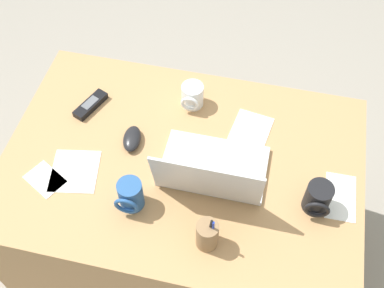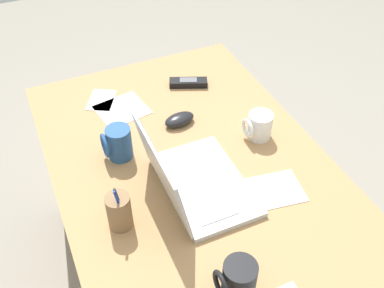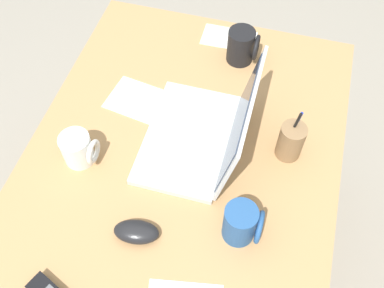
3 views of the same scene
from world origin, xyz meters
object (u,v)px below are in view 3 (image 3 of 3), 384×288
at_px(laptop, 204,133).
at_px(coffee_mug_spare, 242,223).
at_px(coffee_mug_white, 242,46).
at_px(computer_mouse, 136,232).
at_px(pen_holder, 291,141).
at_px(coffee_mug_tall, 78,149).

xyz_separation_m(laptop, coffee_mug_spare, (0.22, 0.15, 0.01)).
bearing_deg(laptop, coffee_mug_white, 174.71).
distance_m(computer_mouse, coffee_mug_white, 0.64).
xyz_separation_m(computer_mouse, pen_holder, (-0.32, 0.30, 0.04)).
height_order(computer_mouse, pen_holder, pen_holder).
xyz_separation_m(computer_mouse, coffee_mug_spare, (-0.07, 0.23, 0.04)).
bearing_deg(coffee_mug_tall, laptop, 113.72).
distance_m(coffee_mug_white, coffee_mug_spare, 0.57).
distance_m(laptop, coffee_mug_white, 0.33).
bearing_deg(pen_holder, coffee_mug_tall, -72.69).
xyz_separation_m(coffee_mug_white, coffee_mug_spare, (0.56, 0.12, 0.00)).
bearing_deg(coffee_mug_spare, coffee_mug_tall, -102.00).
height_order(coffee_mug_white, pen_holder, pen_holder).
bearing_deg(laptop, coffee_mug_tall, -66.28).
bearing_deg(coffee_mug_white, coffee_mug_spare, 11.71).
bearing_deg(pen_holder, coffee_mug_white, -147.94).
bearing_deg(coffee_mug_white, laptop, -5.29).
xyz_separation_m(laptop, pen_holder, (-0.03, 0.22, 0.01)).
xyz_separation_m(coffee_mug_white, coffee_mug_tall, (0.46, -0.33, -0.01)).
distance_m(coffee_mug_tall, coffee_mug_spare, 0.45).
distance_m(coffee_mug_spare, pen_holder, 0.26).
bearing_deg(pen_holder, laptop, -81.99).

